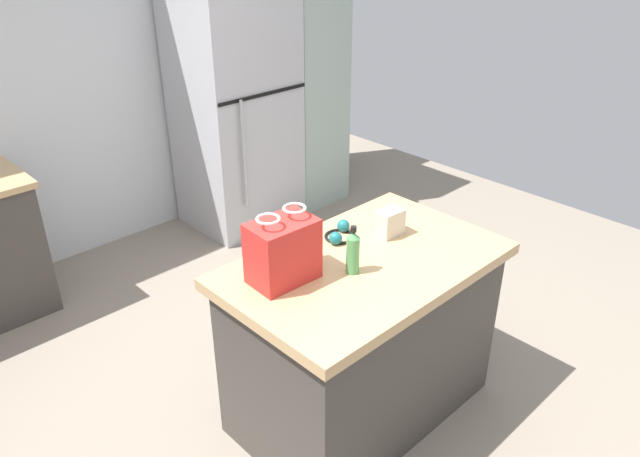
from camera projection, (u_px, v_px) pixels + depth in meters
The scene contains 9 objects.
ground at pixel (312, 427), 3.10m from camera, with size 6.78×6.78×0.00m, color gray.
back_wall at pixel (51, 85), 4.12m from camera, with size 5.65×0.13×2.53m.
kitchen_island at pixel (362, 338), 3.01m from camera, with size 1.31×0.82×0.90m.
refrigerator at pixel (236, 113), 4.75m from camera, with size 0.82×0.74×1.82m.
tall_cabinet at pixel (301, 76), 5.09m from camera, with size 0.52×0.67×2.16m.
shopping_bag at pixel (283, 251), 2.59m from camera, with size 0.30×0.20×0.33m.
small_box at pixel (390, 223), 2.98m from camera, with size 0.13×0.09×0.13m, color beige.
bottle at pixel (353, 252), 2.66m from camera, with size 0.06×0.06×0.23m.
ear_defenders at pixel (340, 234), 2.98m from camera, with size 0.20×0.20×0.06m.
Camera 1 is at (-1.54, -1.66, 2.34)m, focal length 34.26 mm.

